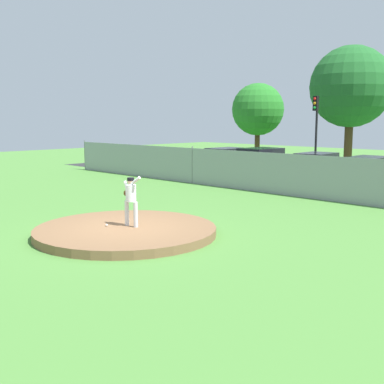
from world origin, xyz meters
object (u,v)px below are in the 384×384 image
parked_car_slate (261,165)px  parked_car_champagne (366,174)px  traffic_light_near (316,121)px  baseball (107,225)px  traffic_cone_orange (217,166)px  parked_car_silver (226,162)px  pitcher_youth (131,196)px  parked_car_burgundy (316,169)px

parked_car_slate → parked_car_champagne: bearing=-1.0°
parked_car_slate → traffic_light_near: size_ratio=0.88×
baseball → traffic_cone_orange: 19.69m
parked_car_silver → traffic_cone_orange: 2.84m
parked_car_silver → baseball: bearing=-61.7°
parked_car_silver → traffic_light_near: size_ratio=0.87×
parked_car_silver → traffic_cone_orange: parked_car_silver is taller
parked_car_champagne → traffic_cone_orange: (-11.85, 2.26, -0.53)m
baseball → parked_car_slate: 15.44m
pitcher_youth → traffic_light_near: bearing=103.7°
pitcher_youth → parked_car_slate: (-5.59, 14.05, -0.32)m
parked_car_burgundy → traffic_cone_orange: (-8.65, 1.56, -0.54)m
baseball → parked_car_burgundy: bearing=96.5°
parked_car_burgundy → traffic_cone_orange: size_ratio=7.60×
parked_car_burgundy → traffic_light_near: size_ratio=0.85×
traffic_light_near → parked_car_silver: bearing=-140.8°
parked_car_silver → parked_car_slate: parked_car_slate is taller
pitcher_youth → parked_car_slate: bearing=111.7°
pitcher_youth → traffic_cone_orange: bearing=124.0°
parked_car_slate → parked_car_burgundy: (3.32, 0.59, -0.06)m
parked_car_slate → traffic_cone_orange: (-5.33, 2.15, -0.60)m
parked_car_champagne → traffic_light_near: (-5.33, 4.11, 2.55)m
parked_car_champagne → traffic_cone_orange: bearing=169.2°
baseball → parked_car_champagne: bearing=84.2°
pitcher_youth → baseball: size_ratio=21.21×
baseball → traffic_light_near: bearing=101.7°
pitcher_youth → parked_car_burgundy: size_ratio=0.38×
pitcher_youth → traffic_light_near: traffic_light_near is taller
pitcher_youth → traffic_cone_orange: (-10.92, 16.20, -0.92)m
baseball → traffic_cone_orange: (-10.38, 16.73, -0.03)m
parked_car_silver → parked_car_slate: size_ratio=0.99×
baseball → parked_car_burgundy: parked_car_burgundy is taller
parked_car_silver → parked_car_burgundy: (6.40, 0.08, -0.01)m
baseball → traffic_cone_orange: bearing=121.8°
parked_car_champagne → traffic_cone_orange: 12.08m
pitcher_youth → parked_car_champagne: 13.97m
traffic_cone_orange → traffic_light_near: 7.45m
parked_car_slate → traffic_cone_orange: bearing=158.0°
parked_car_champagne → baseball: bearing=-95.8°
parked_car_burgundy → traffic_cone_orange: parked_car_burgundy is taller
pitcher_youth → traffic_light_near: 18.70m
pitcher_youth → parked_car_silver: size_ratio=0.37×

